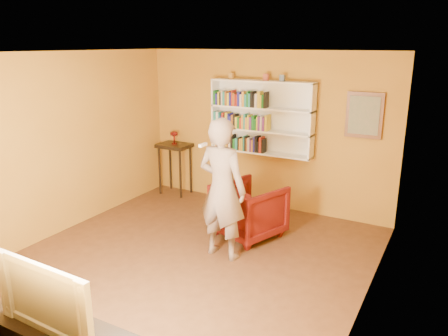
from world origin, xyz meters
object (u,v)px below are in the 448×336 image
at_px(armchair, 249,210).
at_px(television, 54,293).
at_px(ruby_lustre, 174,135).
at_px(bookshelf, 263,117).
at_px(console_table, 175,153).
at_px(person, 222,189).

distance_m(armchair, television, 3.46).
bearing_deg(ruby_lustre, armchair, -27.14).
bearing_deg(ruby_lustre, bookshelf, 5.26).
relative_size(console_table, armchair, 1.08).
bearing_deg(person, television, 92.55).
bearing_deg(armchair, ruby_lustre, -7.07).
xyz_separation_m(console_table, television, (1.96, -4.50, 0.04)).
bearing_deg(armchair, console_table, -7.07).
height_order(ruby_lustre, armchair, ruby_lustre).
distance_m(ruby_lustre, person, 2.74).
height_order(console_table, ruby_lustre, ruby_lustre).
bearing_deg(television, ruby_lustre, 115.29).
relative_size(bookshelf, television, 1.69).
height_order(armchair, person, person).
bearing_deg(bookshelf, console_table, -174.74).
bearing_deg(armchair, bookshelf, -54.13).
relative_size(bookshelf, armchair, 2.00).
distance_m(bookshelf, person, 2.10).
relative_size(console_table, television, 0.91).
bearing_deg(console_table, ruby_lustre, 146.31).
relative_size(armchair, person, 0.47).
height_order(bookshelf, television, bookshelf).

